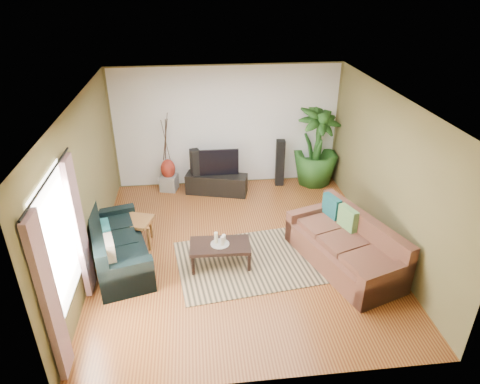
{
  "coord_description": "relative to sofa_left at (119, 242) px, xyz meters",
  "views": [
    {
      "loc": [
        -0.72,
        -6.24,
        4.44
      ],
      "look_at": [
        0.0,
        0.2,
        1.05
      ],
      "focal_mm": 32.0,
      "sensor_mm": 36.0,
      "label": 1
    }
  ],
  "objects": [
    {
      "name": "ceiling",
      "position": [
        2.06,
        0.17,
        2.28
      ],
      "size": [
        5.5,
        5.5,
        0.0
      ],
      "primitive_type": "plane",
      "rotation": [
        3.14,
        0.0,
        0.0
      ],
      "color": "white",
      "rests_on": "ground"
    },
    {
      "name": "television",
      "position": [
        1.77,
        2.4,
        0.31
      ],
      "size": [
        0.98,
        0.05,
        0.58
      ],
      "primitive_type": "cube",
      "color": "black",
      "rests_on": "tv_stand"
    },
    {
      "name": "wall_left",
      "position": [
        -0.44,
        0.17,
        0.92
      ],
      "size": [
        0.0,
        5.5,
        5.5
      ],
      "primitive_type": "plane",
      "rotation": [
        1.57,
        0.0,
        1.57
      ],
      "color": "brown",
      "rests_on": "ground"
    },
    {
      "name": "wall_front",
      "position": [
        2.06,
        -2.58,
        0.93
      ],
      "size": [
        5.0,
        0.0,
        5.0
      ],
      "primitive_type": "plane",
      "rotation": [
        -1.57,
        0.0,
        0.0
      ],
      "color": "brown",
      "rests_on": "ground"
    },
    {
      "name": "tv_stand",
      "position": [
        1.77,
        2.38,
        -0.2
      ],
      "size": [
        1.39,
        0.74,
        0.45
      ],
      "primitive_type": "cube",
      "rotation": [
        0.0,
        0.0,
        -0.26
      ],
      "color": "black",
      "rests_on": "floor"
    },
    {
      "name": "side_table",
      "position": [
        0.25,
        0.54,
        -0.17
      ],
      "size": [
        0.61,
        0.61,
        0.51
      ],
      "primitive_type": "cube",
      "rotation": [
        0.0,
        0.0,
        -0.32
      ],
      "color": "brown",
      "rests_on": "floor"
    },
    {
      "name": "curtain_near",
      "position": [
        -0.37,
        -2.18,
        0.72
      ],
      "size": [
        0.08,
        0.35,
        2.2
      ],
      "primitive_type": "cube",
      "color": "gray",
      "rests_on": "ground"
    },
    {
      "name": "window_pane",
      "position": [
        -0.42,
        -1.43,
        0.97
      ],
      "size": [
        0.0,
        1.8,
        1.8
      ],
      "primitive_type": "plane",
      "rotation": [
        1.57,
        0.0,
        1.57
      ],
      "color": "white",
      "rests_on": "ground"
    },
    {
      "name": "speaker_right",
      "position": [
        3.24,
        2.67,
        0.11
      ],
      "size": [
        0.21,
        0.23,
        1.07
      ],
      "primitive_type": "cube",
      "rotation": [
        0.0,
        0.0,
        -0.11
      ],
      "color": "black",
      "rests_on": "floor"
    },
    {
      "name": "coffee_table",
      "position": [
        1.66,
        -0.22,
        -0.22
      ],
      "size": [
        1.02,
        0.58,
        0.41
      ],
      "primitive_type": "cube",
      "rotation": [
        0.0,
        0.0,
        -0.04
      ],
      "color": "black",
      "rests_on": "floor"
    },
    {
      "name": "candle_short",
      "position": [
        1.73,
        -0.16,
        0.06
      ],
      "size": [
        0.06,
        0.06,
        0.13
      ],
      "primitive_type": "cylinder",
      "color": "beige",
      "rests_on": "candle_tray"
    },
    {
      "name": "wall_right",
      "position": [
        4.56,
        0.17,
        0.92
      ],
      "size": [
        0.0,
        5.5,
        5.5
      ],
      "primitive_type": "plane",
      "rotation": [
        1.57,
        0.0,
        -1.57
      ],
      "color": "brown",
      "rests_on": "ground"
    },
    {
      "name": "curtain_rod",
      "position": [
        -0.37,
        -1.43,
        1.87
      ],
      "size": [
        0.03,
        1.9,
        0.03
      ],
      "primitive_type": "cylinder",
      "rotation": [
        1.57,
        0.0,
        0.0
      ],
      "color": "black",
      "rests_on": "ground"
    },
    {
      "name": "candle_tray",
      "position": [
        1.66,
        -0.22,
        -0.01
      ],
      "size": [
        0.31,
        0.31,
        0.01
      ],
      "primitive_type": "cylinder",
      "color": "gray",
      "rests_on": "coffee_table"
    },
    {
      "name": "curtain_far",
      "position": [
        -0.37,
        -0.68,
        0.72
      ],
      "size": [
        0.08,
        0.35,
        2.2
      ],
      "primitive_type": "cube",
      "color": "gray",
      "rests_on": "ground"
    },
    {
      "name": "area_rug",
      "position": [
        2.18,
        -0.2,
        -0.42
      ],
      "size": [
        2.64,
        2.03,
        0.01
      ],
      "primitive_type": "cube",
      "rotation": [
        0.0,
        0.0,
        0.13
      ],
      "color": "tan",
      "rests_on": "floor"
    },
    {
      "name": "floor",
      "position": [
        2.06,
        0.17,
        -0.42
      ],
      "size": [
        5.5,
        5.5,
        0.0
      ],
      "primitive_type": "plane",
      "color": "#945726",
      "rests_on": "ground"
    },
    {
      "name": "speaker_left",
      "position": [
        1.32,
        2.45,
        0.09
      ],
      "size": [
        0.23,
        0.25,
        1.03
      ],
      "primitive_type": "cube",
      "rotation": [
        0.0,
        0.0,
        0.27
      ],
      "color": "black",
      "rests_on": "floor"
    },
    {
      "name": "plant_pot",
      "position": [
        4.04,
        2.66,
        -0.29
      ],
      "size": [
        0.33,
        0.33,
        0.26
      ],
      "primitive_type": "cylinder",
      "color": "black",
      "rests_on": "floor"
    },
    {
      "name": "pedestal",
      "position": [
        0.72,
        2.67,
        -0.25
      ],
      "size": [
        0.43,
        0.43,
        0.35
      ],
      "primitive_type": "cube",
      "rotation": [
        0.0,
        0.0,
        -0.27
      ],
      "color": "gray",
      "rests_on": "floor"
    },
    {
      "name": "sofa_right",
      "position": [
        3.7,
        -0.46,
        0.0
      ],
      "size": [
        1.61,
        2.32,
        0.85
      ],
      "primitive_type": "cube",
      "rotation": [
        0.0,
        0.0,
        -1.23
      ],
      "color": "brown",
      "rests_on": "floor"
    },
    {
      "name": "vase",
      "position": [
        0.72,
        2.67,
        0.09
      ],
      "size": [
        0.32,
        0.32,
        0.45
      ],
      "primitive_type": "ellipsoid",
      "color": "maroon",
      "rests_on": "pedestal"
    },
    {
      "name": "wall_back",
      "position": [
        2.06,
        2.92,
        0.93
      ],
      "size": [
        5.0,
        0.0,
        5.0
      ],
      "primitive_type": "plane",
      "rotation": [
        1.57,
        0.0,
        0.0
      ],
      "color": "brown",
      "rests_on": "ground"
    },
    {
      "name": "sofa_left",
      "position": [
        0.0,
        0.0,
        0.0
      ],
      "size": [
        1.28,
        2.04,
        0.85
      ],
      "primitive_type": "cube",
      "rotation": [
        0.0,
        0.0,
        1.84
      ],
      "color": "black",
      "rests_on": "floor"
    },
    {
      "name": "potted_plant",
      "position": [
        4.04,
        2.66,
        0.48
      ],
      "size": [
        1.33,
        1.33,
        1.81
      ],
      "primitive_type": "imported",
      "rotation": [
        0.0,
        0.0,
        0.41
      ],
      "color": "#204D19",
      "rests_on": "floor"
    },
    {
      "name": "candle_mid",
      "position": [
        1.7,
        -0.26,
        0.07
      ],
      "size": [
        0.06,
        0.06,
        0.15
      ],
      "primitive_type": "cylinder",
      "color": "beige",
      "rests_on": "candle_tray"
    },
    {
      "name": "backwall_panel",
      "position": [
        2.06,
        2.91,
        0.93
      ],
      "size": [
        4.9,
        0.0,
        4.9
      ],
      "primitive_type": "plane",
      "rotation": [
        1.57,
        0.0,
        0.0
      ],
      "color": "white",
      "rests_on": "ground"
    },
    {
      "name": "candle_tall",
      "position": [
        1.6,
        -0.19,
        0.1
      ],
      "size": [
        0.06,
        0.06,
        0.2
      ],
      "primitive_type": "cylinder",
      "color": "beige",
      "rests_on": "candle_tray"
    }
  ]
}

